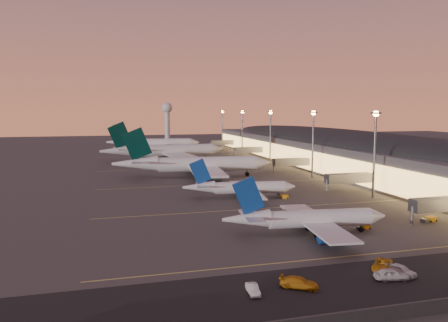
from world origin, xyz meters
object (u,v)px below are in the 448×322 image
at_px(airliner_wide_near, 194,164).
at_px(airliner_wide_mid, 165,151).
at_px(radar_tower, 167,115).
at_px(baggage_tug_a, 364,227).
at_px(airliner_wide_far, 154,143).
at_px(airliner_narrow_north, 240,188).
at_px(service_van_c, 401,270).
at_px(baggage_tug_b, 429,219).
at_px(service_van_b, 299,283).
at_px(airliner_narrow_south, 306,219).
at_px(service_van_e, 392,274).
at_px(service_van_a, 253,289).
at_px(baggage_tug_c, 283,197).
at_px(service_van_d, 382,265).

height_order(airliner_wide_near, airliner_wide_mid, airliner_wide_mid).
xyz_separation_m(radar_tower, baggage_tug_a, (3.67, -289.90, -21.44)).
xyz_separation_m(airliner_wide_far, radar_tower, (21.10, 89.16, 16.99)).
distance_m(airliner_narrow_north, service_van_c, 65.11).
bearing_deg(airliner_wide_far, airliner_wide_near, -80.26).
distance_m(airliner_wide_far, baggage_tug_b, 203.68).
distance_m(airliner_wide_mid, baggage_tug_a, 141.79).
distance_m(airliner_wide_far, baggage_tug_a, 202.31).
xyz_separation_m(baggage_tug_a, service_van_b, (-27.40, -25.76, 0.39)).
xyz_separation_m(airliner_narrow_south, service_van_e, (1.84, -26.21, -2.40)).
height_order(airliner_narrow_north, baggage_tug_b, airliner_narrow_north).
height_order(baggage_tug_b, service_van_a, service_van_a).
xyz_separation_m(airliner_wide_mid, baggage_tug_c, (21.70, -103.23, -4.77)).
bearing_deg(airliner_wide_near, baggage_tug_c, -63.47).
bearing_deg(service_van_a, airliner_wide_far, 92.87).
xyz_separation_m(airliner_narrow_north, service_van_d, (5.38, -61.82, -2.32)).
bearing_deg(service_van_d, airliner_narrow_south, 142.50).
bearing_deg(airliner_wide_near, radar_tower, 90.48).
distance_m(radar_tower, baggage_tug_a, 290.71).
distance_m(airliner_wide_far, service_van_b, 226.55).
distance_m(service_van_a, service_van_c, 24.98).
xyz_separation_m(airliner_narrow_south, radar_tower, (10.49, 290.33, 18.58)).
height_order(service_van_c, service_van_d, service_van_c).
distance_m(airliner_wide_mid, service_van_d, 162.51).
height_order(airliner_narrow_north, radar_tower, radar_tower).
distance_m(radar_tower, baggage_tug_c, 254.67).
height_order(airliner_wide_mid, airliner_wide_far, airliner_wide_mid).
height_order(baggage_tug_b, baggage_tug_c, baggage_tug_b).
bearing_deg(service_van_c, airliner_narrow_south, 80.19).
bearing_deg(airliner_narrow_south, service_van_d, -75.26).
relative_size(radar_tower, service_van_a, 7.98).
xyz_separation_m(baggage_tug_c, service_van_b, (-23.43, -61.88, 0.32)).
bearing_deg(service_van_a, radar_tower, 89.76).
bearing_deg(airliner_wide_near, airliner_wide_far, 96.92).
bearing_deg(airliner_wide_mid, baggage_tug_a, -85.93).
height_order(airliner_wide_near, service_van_b, airliner_wide_near).
xyz_separation_m(baggage_tug_a, baggage_tug_b, (18.62, 1.78, 0.11)).
distance_m(airliner_narrow_south, airliner_wide_near, 83.40).
xyz_separation_m(airliner_wide_near, service_van_e, (9.52, -109.24, -4.18)).
bearing_deg(service_van_d, airliner_wide_near, 140.20).
distance_m(baggage_tug_a, service_van_e, 29.36).
relative_size(airliner_wide_far, baggage_tug_c, 15.12).
relative_size(airliner_narrow_south, baggage_tug_a, 10.64).
height_order(airliner_narrow_south, airliner_wide_far, airliner_wide_far).
bearing_deg(radar_tower, baggage_tug_c, -90.07).
xyz_separation_m(service_van_c, service_van_e, (-2.67, -1.32, 0.04)).
distance_m(airliner_wide_mid, baggage_tug_b, 144.61).
xyz_separation_m(baggage_tug_a, service_van_c, (-9.65, -25.33, 0.42)).
bearing_deg(service_van_c, service_van_e, -173.81).
relative_size(airliner_narrow_north, service_van_e, 6.46).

